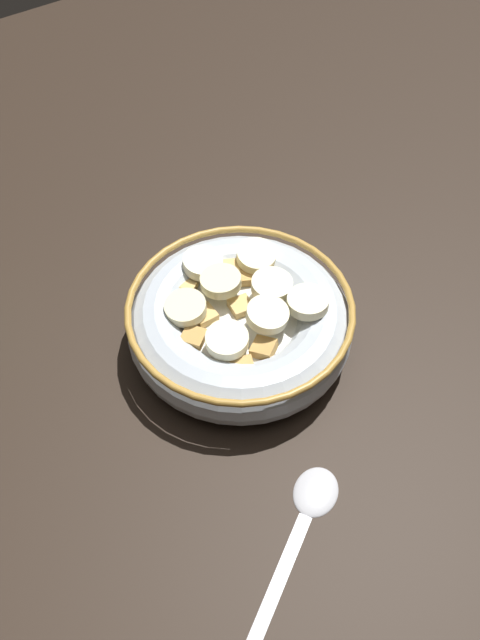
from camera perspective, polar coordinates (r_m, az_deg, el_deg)
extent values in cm
cube|color=black|center=(61.04, 0.00, -2.34)|extent=(129.47, 129.47, 2.00)
cylinder|color=#B2BCC6|center=(59.99, 0.00, -1.60)|extent=(10.50, 10.50, 0.60)
torus|color=#B2BCC6|center=(58.26, 0.00, -0.32)|extent=(19.09, 19.09, 4.96)
torus|color=#B28438|center=(56.56, 0.00, 1.05)|extent=(19.12, 19.12, 0.60)
cylinder|color=white|center=(57.60, 0.00, 0.20)|extent=(16.11, 16.11, 0.40)
cube|color=#AD7F42|center=(57.39, 6.68, 0.55)|extent=(1.91, 1.90, 0.86)
cube|color=#B78947|center=(54.88, 1.98, -2.34)|extent=(2.59, 2.56, 1.07)
cube|color=tan|center=(53.79, 0.26, -4.05)|extent=(2.39, 2.44, 1.04)
cube|color=#B78947|center=(59.87, 0.77, 3.71)|extent=(2.42, 2.46, 1.00)
cube|color=tan|center=(60.11, 2.64, 4.10)|extent=(2.41, 2.40, 0.89)
cube|color=tan|center=(57.70, 0.08, 1.13)|extent=(2.05, 2.06, 0.83)
cube|color=#B78947|center=(61.35, -3.07, 5.18)|extent=(2.23, 2.20, 0.90)
cube|color=tan|center=(57.69, -6.08, 1.17)|extent=(2.11, 2.04, 0.99)
cube|color=#AD7F42|center=(56.86, -6.95, -0.34)|extent=(2.60, 2.60, 0.95)
cube|color=tan|center=(57.16, -2.97, 0.38)|extent=(1.85, 1.86, 0.84)
cube|color=tan|center=(60.25, -0.99, 4.35)|extent=(2.39, 2.37, 0.90)
cube|color=tan|center=(59.21, -4.47, 2.96)|extent=(2.58, 2.59, 0.96)
cube|color=#B78947|center=(55.40, -3.69, -1.71)|extent=(2.54, 2.54, 0.84)
cube|color=tan|center=(53.97, -4.43, -4.01)|extent=(1.81, 1.91, 1.07)
cylinder|color=beige|center=(60.15, 1.37, 5.36)|extent=(4.95, 4.87, 1.58)
cylinder|color=beige|center=(57.64, -1.62, 3.25)|extent=(3.91, 3.89, 1.17)
cylinder|color=beige|center=(56.51, -4.55, 1.03)|extent=(4.36, 4.42, 1.26)
cylinder|color=#F9EFC6|center=(57.11, 2.87, 2.69)|extent=(4.02, 4.01, 1.08)
cylinder|color=#F4EABC|center=(55.28, 2.30, 0.46)|extent=(3.70, 3.70, 1.55)
cylinder|color=#F9EFC6|center=(59.57, -2.95, 4.83)|extent=(4.55, 4.56, 1.33)
cylinder|color=#F4EABC|center=(56.30, 5.66, 1.51)|extent=(4.18, 4.15, 1.08)
cylinder|color=#F4EABC|center=(54.27, -1.08, -1.65)|extent=(3.81, 3.83, 1.15)
ellipsoid|color=#B7B7BC|center=(52.96, 6.35, -13.85)|extent=(5.01, 5.31, 0.80)
cube|color=#B7B7BC|center=(50.52, 3.20, -20.95)|extent=(6.28, 9.54, 0.36)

